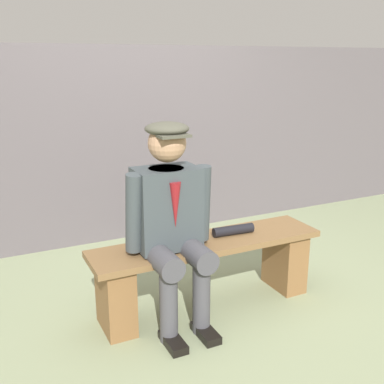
% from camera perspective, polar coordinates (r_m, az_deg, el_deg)
% --- Properties ---
extents(ground_plane, '(30.00, 30.00, 0.00)m').
position_cam_1_polar(ground_plane, '(3.31, 1.87, -13.78)').
color(ground_plane, gray).
extents(bench, '(1.59, 0.38, 0.48)m').
position_cam_1_polar(bench, '(3.17, 1.92, -9.05)').
color(bench, brown).
rests_on(bench, ground).
extents(seated_man, '(0.56, 0.58, 1.29)m').
position_cam_1_polar(seated_man, '(2.84, -2.61, -2.98)').
color(seated_man, '#3B4347').
rests_on(seated_man, ground).
extents(rolled_magazine, '(0.30, 0.09, 0.07)m').
position_cam_1_polar(rolled_magazine, '(3.20, 5.11, -4.70)').
color(rolled_magazine, black).
rests_on(rolled_magazine, bench).
extents(stadium_wall, '(12.00, 0.24, 1.77)m').
position_cam_1_polar(stadium_wall, '(4.41, -7.74, 5.95)').
color(stadium_wall, '#5B5458').
rests_on(stadium_wall, ground).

